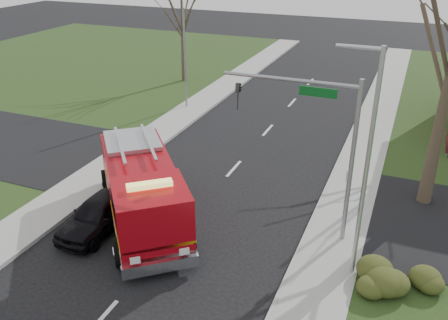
% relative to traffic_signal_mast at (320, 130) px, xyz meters
% --- Properties ---
extents(ground, '(120.00, 120.00, 0.00)m').
position_rel_traffic_signal_mast_xyz_m(ground, '(-5.21, -1.50, -4.71)').
color(ground, black).
rests_on(ground, ground).
extents(sidewalk_right, '(2.40, 80.00, 0.15)m').
position_rel_traffic_signal_mast_xyz_m(sidewalk_right, '(0.99, -1.50, -4.63)').
color(sidewalk_right, '#969690').
rests_on(sidewalk_right, ground).
extents(sidewalk_left, '(2.40, 80.00, 0.15)m').
position_rel_traffic_signal_mast_xyz_m(sidewalk_left, '(-11.41, -1.50, -4.63)').
color(sidewalk_left, '#969690').
rests_on(sidewalk_left, ground).
extents(health_center_sign, '(0.12, 2.00, 1.40)m').
position_rel_traffic_signal_mast_xyz_m(health_center_sign, '(5.29, 11.00, -3.83)').
color(health_center_sign, '#4A1119').
rests_on(health_center_sign, ground).
extents(hedge_corner, '(2.80, 2.00, 0.90)m').
position_rel_traffic_signal_mast_xyz_m(hedge_corner, '(3.79, -2.50, -4.13)').
color(hedge_corner, '#2F3C15').
rests_on(hedge_corner, lawn_right).
extents(bare_tree_left, '(4.50, 4.50, 9.00)m').
position_rel_traffic_signal_mast_xyz_m(bare_tree_left, '(-15.21, 18.50, 0.86)').
color(bare_tree_left, '#3D3124').
rests_on(bare_tree_left, ground).
extents(traffic_signal_mast, '(5.29, 0.18, 6.80)m').
position_rel_traffic_signal_mast_xyz_m(traffic_signal_mast, '(0.00, 0.00, 0.00)').
color(traffic_signal_mast, gray).
rests_on(traffic_signal_mast, ground).
extents(streetlight_pole, '(1.48, 0.16, 8.40)m').
position_rel_traffic_signal_mast_xyz_m(streetlight_pole, '(1.93, -2.00, -0.16)').
color(streetlight_pole, '#B7BABF').
rests_on(streetlight_pole, ground).
extents(utility_pole_far, '(0.14, 0.14, 7.00)m').
position_rel_traffic_signal_mast_xyz_m(utility_pole_far, '(-12.01, 12.50, -1.21)').
color(utility_pole_far, gray).
rests_on(utility_pole_far, ground).
extents(fire_engine, '(7.26, 7.97, 3.26)m').
position_rel_traffic_signal_mast_xyz_m(fire_engine, '(-6.89, -1.85, -3.23)').
color(fire_engine, '#98070F').
rests_on(fire_engine, ground).
extents(parked_car_maroon, '(1.91, 4.44, 1.50)m').
position_rel_traffic_signal_mast_xyz_m(parked_car_maroon, '(-8.37, -2.96, -3.96)').
color(parked_car_maroon, black).
rests_on(parked_car_maroon, ground).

